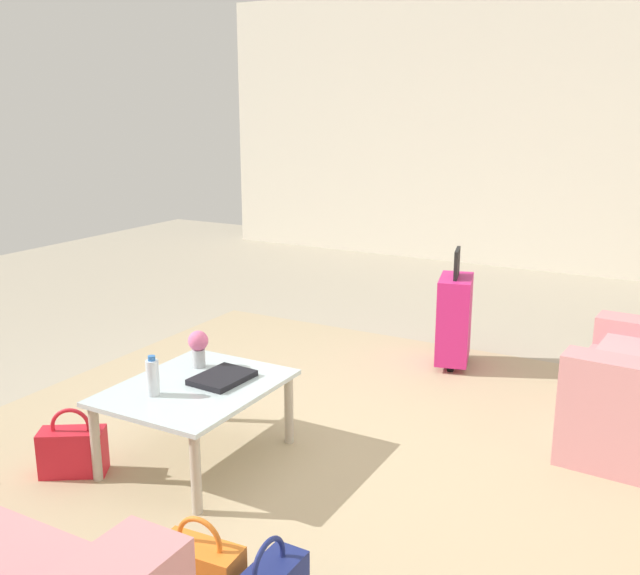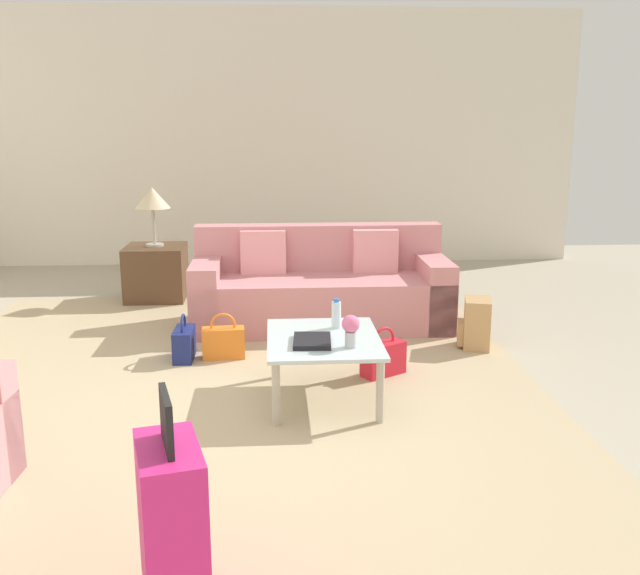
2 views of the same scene
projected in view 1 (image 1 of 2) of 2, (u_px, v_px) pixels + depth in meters
The scene contains 10 objects.
ground_plane at pixel (319, 451), 3.84m from camera, with size 12.00×12.00×0.00m, color #A89E89.
wall_left at pixel (545, 130), 7.74m from camera, with size 0.12×8.00×3.10m, color silver.
area_rug at pixel (294, 514), 3.23m from camera, with size 5.20×4.40×0.01m, color tan.
coffee_table at pixel (196, 395), 3.64m from camera, with size 0.90×0.72×0.42m.
water_bottle at pixel (153, 377), 3.48m from camera, with size 0.06×0.06×0.20m.
coffee_table_book at pixel (222, 378), 3.69m from camera, with size 0.31×0.23×0.03m, color black.
flower_vase at pixel (198, 345), 3.85m from camera, with size 0.11×0.11×0.21m.
suitcase_magenta at pixel (454, 318), 5.01m from camera, with size 0.44×0.31×0.85m.
handbag_orange at pixel (201, 572), 2.63m from camera, with size 0.16×0.33×0.36m.
handbag_red at pixel (73, 451), 3.56m from camera, with size 0.29×0.35×0.36m.
Camera 1 is at (3.06, 1.70, 1.80)m, focal length 40.00 mm.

